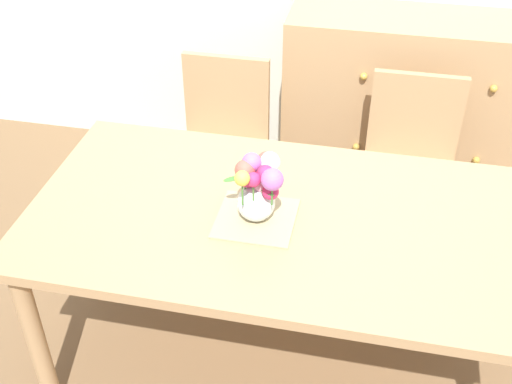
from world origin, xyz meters
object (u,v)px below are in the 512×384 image
Objects in this scene: chair_right at (410,159)px; dresser at (419,110)px; flower_vase at (258,185)px; chair_left at (222,137)px; dining_table at (285,233)px.

chair_right is 0.51m from dresser.
dresser is 5.54× the size of flower_vase.
flower_vase reaches higher than chair_right.
chair_left is 1.07m from dresser.
flower_vase is (0.36, -0.86, 0.38)m from chair_left.
chair_right is 0.64× the size of dresser.
chair_left reaches higher than dining_table.
dresser is (0.04, 0.50, -0.02)m from chair_right.
chair_right is at bearing -94.59° from dresser.
dresser is 1.53m from flower_vase.
chair_right is (0.45, 0.83, -0.15)m from dining_table.
chair_left is (-0.45, 0.83, -0.15)m from dining_table.
dining_table is 7.28× the size of flower_vase.
chair_right is at bearing 61.40° from dining_table.
flower_vase is at bearing -113.08° from dresser.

